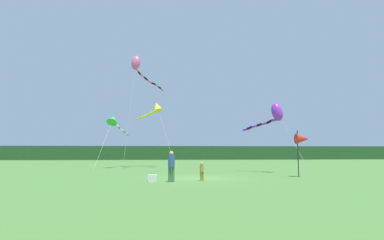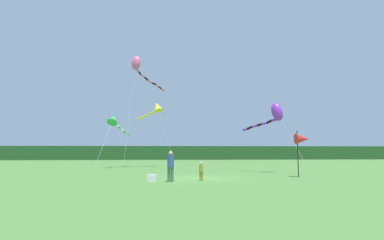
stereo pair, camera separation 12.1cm
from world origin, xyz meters
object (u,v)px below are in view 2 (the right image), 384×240
object	(u,v)px
kite_green	(115,121)
kite_rainbow	(139,66)
person_child	(201,170)
kite_yellow	(156,108)
banner_flag_pole	(302,139)
person_adult	(171,165)
cooler_box	(152,178)
kite_purple	(275,114)

from	to	relation	value
kite_green	kite_rainbow	xyz separation A→B (m)	(2.34, 0.07, 5.84)
person_child	kite_rainbow	world-z (taller)	kite_rainbow
kite_yellow	kite_green	distance (m)	4.54
person_child	kite_yellow	xyz separation A→B (m)	(-3.15, 15.25, 5.72)
banner_flag_pole	kite_yellow	distance (m)	17.11
kite_yellow	kite_rainbow	distance (m)	4.78
person_adult	cooler_box	xyz separation A→B (m)	(-1.03, 0.25, -0.75)
person_child	cooler_box	distance (m)	2.82
person_adult	banner_flag_pole	bearing A→B (deg)	15.82
cooler_box	kite_green	xyz separation A→B (m)	(-4.57, 14.65, 4.63)
kite_purple	person_child	bearing A→B (deg)	-137.79
person_adult	cooler_box	bearing A→B (deg)	166.24
banner_flag_pole	kite_rainbow	size ratio (longest dim) A/B	0.26
person_adult	kite_yellow	size ratio (longest dim) A/B	0.24
cooler_box	kite_rainbow	size ratio (longest dim) A/B	0.04
kite_yellow	kite_purple	distance (m)	13.55
kite_green	cooler_box	bearing A→B (deg)	-72.66
person_adult	kite_green	size ratio (longest dim) A/B	0.21
cooler_box	kite_green	size ratio (longest dim) A/B	0.06
kite_purple	cooler_box	bearing A→B (deg)	-146.52
kite_purple	kite_rainbow	bearing A→B (deg)	143.62
person_adult	kite_rainbow	bearing A→B (deg)	102.31
kite_purple	kite_green	bearing A→B (deg)	148.70
kite_green	kite_purple	distance (m)	16.30
kite_purple	kite_rainbow	size ratio (longest dim) A/B	0.48
banner_flag_pole	kite_yellow	xyz separation A→B (m)	(-10.09, 13.27, 3.85)
cooler_box	kite_yellow	bearing A→B (deg)	91.36
kite_yellow	kite_green	size ratio (longest dim) A/B	0.88
person_adult	person_child	bearing A→B (deg)	15.30
cooler_box	kite_green	distance (m)	16.03
banner_flag_pole	kite_purple	bearing A→B (deg)	95.37
cooler_box	kite_purple	world-z (taller)	kite_purple
kite_yellow	kite_purple	bearing A→B (deg)	-43.72
person_adult	banner_flag_pole	xyz separation A→B (m)	(8.69, 2.46, 1.53)
kite_purple	banner_flag_pole	bearing A→B (deg)	-84.63
kite_rainbow	banner_flag_pole	bearing A→B (deg)	-46.29
banner_flag_pole	kite_purple	xyz separation A→B (m)	(-0.37, 3.97, 2.19)
kite_yellow	cooler_box	bearing A→B (deg)	-88.64
banner_flag_pole	kite_green	xyz separation A→B (m)	(-14.30, 12.44, 2.35)
cooler_box	kite_rainbow	bearing A→B (deg)	98.63
person_child	banner_flag_pole	bearing A→B (deg)	15.95
person_child	kite_yellow	size ratio (longest dim) A/B	0.15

